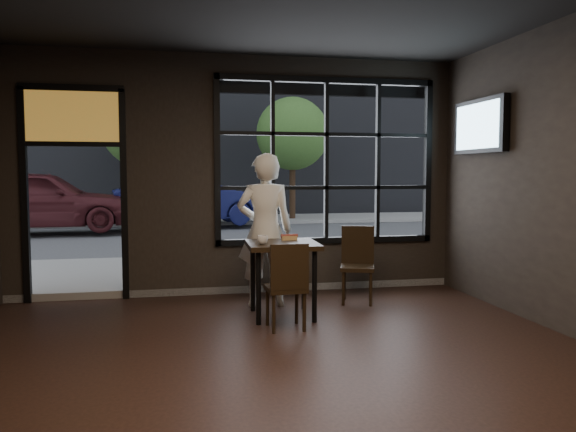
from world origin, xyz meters
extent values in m
cube|color=black|center=(0.00, 0.00, -0.01)|extent=(6.00, 7.00, 0.02)
cube|color=black|center=(1.20, 3.50, 1.80)|extent=(3.06, 0.12, 2.28)
cube|color=orange|center=(-2.10, 3.50, 2.35)|extent=(1.20, 0.06, 0.70)
cube|color=#545456|center=(0.00, 24.00, -0.02)|extent=(60.00, 41.00, 0.04)
cube|color=#5B5956|center=(0.00, 23.00, 7.50)|extent=(28.00, 12.00, 15.00)
cube|color=black|center=(0.33, 2.18, 0.43)|extent=(0.82, 0.82, 0.86)
cube|color=black|center=(0.27, 1.69, 0.46)|extent=(0.41, 0.41, 0.92)
cube|color=black|center=(1.38, 2.66, 0.48)|extent=(0.53, 0.53, 0.96)
imported|color=silver|center=(0.22, 2.74, 0.94)|extent=(0.73, 0.53, 1.88)
imported|color=silver|center=(0.08, 2.07, 0.90)|extent=(0.15, 0.15, 0.10)
cube|color=black|center=(2.93, 2.50, 2.22)|extent=(0.13, 1.16, 0.68)
imported|color=#0F133E|center=(-0.39, 12.73, 0.84)|extent=(4.67, 2.20, 1.48)
imported|color=#4B191D|center=(-4.34, 11.73, 0.92)|extent=(4.89, 2.15, 1.64)
cylinder|color=#332114|center=(-1.90, 14.90, 1.17)|extent=(0.21, 0.21, 2.35)
sphere|color=#46732E|center=(-1.90, 14.90, 3.09)|extent=(2.56, 2.56, 2.56)
cylinder|color=#332114|center=(3.02, 14.50, 1.12)|extent=(0.20, 0.20, 2.23)
sphere|color=#366027|center=(3.02, 14.50, 2.94)|extent=(2.44, 2.44, 2.44)
camera|label=1|loc=(-0.85, -4.01, 1.64)|focal=35.00mm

